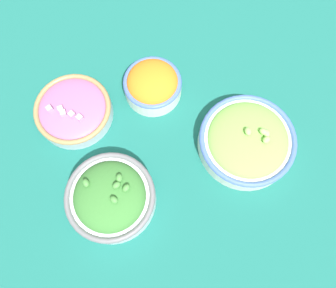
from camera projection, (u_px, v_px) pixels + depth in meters
ground_plane at (168, 148)px, 0.75m from camera, size 3.00×3.00×0.00m
bowl_broccoli at (111, 197)px, 0.68m from camera, size 0.19×0.19×0.09m
bowl_carrots at (154, 84)px, 0.76m from camera, size 0.14×0.14×0.08m
bowl_lettuce at (247, 141)px, 0.72m from camera, size 0.21×0.21×0.08m
bowl_red_onion at (73, 110)px, 0.75m from camera, size 0.18×0.18×0.06m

